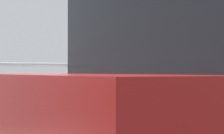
% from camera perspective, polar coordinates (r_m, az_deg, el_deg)
% --- Properties ---
extents(parking_meter, '(0.17, 0.18, 1.47)m').
position_cam_1_polar(parking_meter, '(4.07, -2.23, -0.11)').
color(parking_meter, slate).
rests_on(parking_meter, sidewalk_curb).
extents(pedestrian_at_meter, '(0.65, 0.50, 1.80)m').
position_cam_1_polar(pedestrian_at_meter, '(4.38, 6.16, -0.37)').
color(pedestrian_at_meter, brown).
rests_on(pedestrian_at_meter, sidewalk_curb).
extents(background_railing, '(24.06, 0.06, 1.16)m').
position_cam_1_polar(background_railing, '(6.74, -10.26, -2.23)').
color(background_railing, gray).
rests_on(background_railing, sidewalk_curb).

